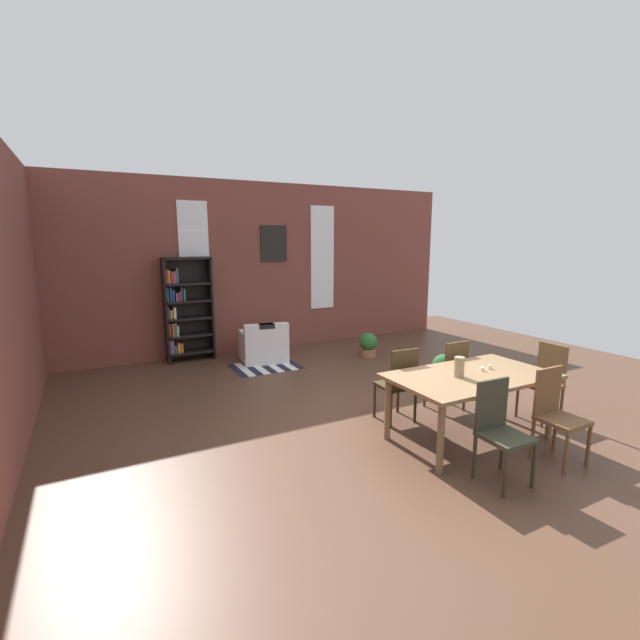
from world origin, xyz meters
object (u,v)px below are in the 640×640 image
Objects in this scene: dining_chair_near_left at (500,428)px; potted_plant_corner at (443,369)px; dining_table at (471,381)px; dining_chair_far_right at (449,373)px; dining_chair_head_right at (545,379)px; bookshelf_tall at (185,309)px; potted_plant_by_shelf at (368,344)px; armchair_white at (264,346)px; vase_on_table at (459,367)px; dining_chair_far_left at (399,382)px; dining_chair_near_right at (556,412)px.

dining_chair_near_left is 1.84× the size of potted_plant_corner.
dining_chair_near_left reaches higher than potted_plant_corner.
dining_chair_far_right is at bearing 61.16° from dining_table.
dining_chair_far_right is at bearing 139.53° from dining_chair_head_right.
bookshelf_tall is 3.51m from potted_plant_by_shelf.
dining_chair_near_left reaches higher than dining_table.
potted_plant_by_shelf is (1.90, -0.65, -0.04)m from armchair_white.
vase_on_table is 0.23× the size of dining_chair_far_left.
potted_plant_corner is at bearing -47.10° from bookshelf_tall.
dining_chair_far_left is 1.04× the size of armchair_white.
dining_chair_head_right is 1.86m from dining_chair_far_left.
dining_chair_near_right reaches higher than dining_table.
dining_chair_far_right is at bearing 61.26° from dining_chair_near_left.
dining_chair_head_right and dining_chair_near_left have the same top height.
vase_on_table is 0.43× the size of potted_plant_corner.
bookshelf_tall reaches higher than potted_plant_corner.
dining_chair_near_right is 1.71m from dining_chair_far_left.
dining_table is 1.30m from dining_chair_head_right.
dining_chair_far_left is at bearing 156.31° from dining_chair_head_right.
dining_chair_near_left is at bearing -108.31° from potted_plant_by_shelf.
dining_chair_far_right reaches higher than potted_plant_by_shelf.
potted_plant_by_shelf is at bearing 77.94° from dining_chair_far_right.
potted_plant_by_shelf is at bearing 94.60° from dining_chair_head_right.
potted_plant_corner is (-0.29, 1.47, -0.23)m from dining_chair_head_right.
bookshelf_tall is at bearing 125.28° from dining_chair_head_right.
armchair_white is at bearing 95.63° from dining_chair_near_left.
dining_chair_far_right is 1.00× the size of dining_chair_near_left.
armchair_white is (-1.31, 3.42, -0.23)m from dining_chair_far_right.
vase_on_table is at bearing 73.88° from dining_chair_near_left.
potted_plant_by_shelf is at bearing 71.69° from dining_chair_near_left.
dining_chair_near_right is 1.84× the size of potted_plant_corner.
armchair_white is (1.26, -0.70, -0.69)m from bookshelf_tall.
potted_plant_corner is at bearing -54.93° from armchair_white.
armchair_white is (-1.31, 4.92, -0.23)m from dining_chair_near_right.
dining_chair_far_right is (0.60, 0.75, -0.36)m from vase_on_table.
dining_chair_far_left is 3.13m from potted_plant_by_shelf.
bookshelf_tall is (-1.75, 5.62, 0.45)m from dining_chair_near_left.
dining_table is at bearing 118.80° from dining_chair_near_right.
bookshelf_tall reaches higher than dining_chair_near_left.
potted_plant_by_shelf is at bearing -18.87° from armchair_white.
dining_chair_far_left is (-0.83, 0.00, 0.00)m from dining_chair_far_right.
potted_plant_corner reaches higher than potted_plant_by_shelf.
dining_chair_far_right is at bearing -58.07° from bookshelf_tall.
dining_chair_far_left reaches higher than dining_table.
bookshelf_tall is at bearing 132.90° from potted_plant_corner.
potted_plant_by_shelf is at bearing 62.90° from dining_chair_far_left.
dining_chair_near_right is at bearing -104.84° from potted_plant_corner.
vase_on_table is at bearing -108.77° from potted_plant_by_shelf.
dining_chair_near_right is (0.82, 0.00, 0.00)m from dining_chair_near_left.
bookshelf_tall reaches higher than dining_table.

